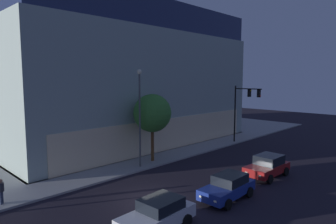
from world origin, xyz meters
TOP-DOWN VIEW (x-y plane):
  - ground_plane at (0.00, 0.00)m, footprint 120.00×120.00m
  - modern_building at (10.74, 20.54)m, footprint 30.76×24.59m
  - traffic_light_far_corner at (19.47, 4.43)m, footprint 0.36×3.59m
  - street_lamp_sidewalk at (4.29, 5.86)m, footprint 0.44×0.44m
  - sidewalk_tree at (6.33, 6.47)m, footprint 3.60×3.60m
  - pedestrian_waiting at (-6.98, 5.91)m, footprint 0.36×0.36m
  - car_white at (-2.13, -3.18)m, footprint 4.43×2.25m
  - car_blue at (3.91, -3.56)m, footprint 4.38×2.10m
  - car_red at (10.11, -3.30)m, footprint 4.37×2.30m

SIDE VIEW (x-z plane):
  - ground_plane at x=0.00m, z-range 0.00..0.00m
  - car_blue at x=3.91m, z-range 0.02..1.65m
  - car_white at x=-2.13m, z-range 0.02..1.68m
  - car_red at x=10.11m, z-range 0.01..1.75m
  - pedestrian_waiting at x=-6.98m, z-range 0.30..1.90m
  - sidewalk_tree at x=6.33m, z-range 1.53..7.92m
  - traffic_light_far_corner at x=19.47m, z-range 1.58..8.55m
  - street_lamp_sidewalk at x=4.29m, z-range 1.19..9.82m
  - modern_building at x=10.74m, z-range -0.08..16.35m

